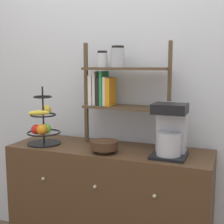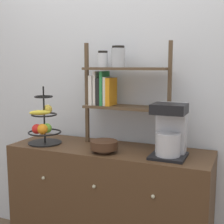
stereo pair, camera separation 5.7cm
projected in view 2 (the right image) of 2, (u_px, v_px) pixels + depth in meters
wall_back at (123, 88)px, 2.38m from camera, size 7.00×0.05×2.60m
sideboard at (109, 208)px, 2.25m from camera, size 1.42×0.48×0.90m
coffee_maker at (170, 131)px, 1.96m from camera, size 0.22×0.23×0.34m
fruit_stand at (44, 125)px, 2.28m from camera, size 0.25×0.25×0.42m
wooden_bowl at (104, 145)px, 2.07m from camera, size 0.18×0.18×0.08m
shelf_hutch at (115, 84)px, 2.22m from camera, size 0.64×0.20×0.74m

